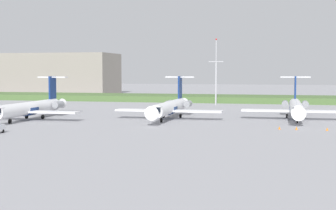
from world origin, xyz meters
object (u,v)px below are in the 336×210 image
regional_jet_second (170,107)px  safety_cone_rear_marker (327,129)px  regional_jet_third (296,107)px  safety_cone_mid_marker (297,128)px  safety_cone_front_marker (279,128)px  antenna_mast (216,77)px  regional_jet_nearest (30,108)px

regional_jet_second → safety_cone_rear_marker: (30.94, -14.60, -2.26)m
regional_jet_third → safety_cone_mid_marker: (-0.48, -19.77, -2.26)m
safety_cone_front_marker → safety_cone_mid_marker: size_ratio=1.00×
safety_cone_front_marker → antenna_mast: bearing=107.7°
safety_cone_front_marker → safety_cone_rear_marker: bearing=0.2°
regional_jet_third → safety_cone_mid_marker: bearing=-91.4°
regional_jet_second → regional_jet_third: 26.86m
safety_cone_front_marker → safety_cone_rear_marker: 8.00m
safety_cone_mid_marker → safety_cone_rear_marker: size_ratio=1.00×
regional_jet_third → regional_jet_second: bearing=-168.6°
regional_jet_second → safety_cone_front_marker: (22.94, -14.64, -2.26)m
safety_cone_front_marker → safety_cone_mid_marker: 2.92m
safety_cone_mid_marker → safety_cone_rear_marker: same height
safety_cone_rear_marker → regional_jet_third: bearing=103.0°
safety_cone_front_marker → safety_cone_mid_marker: same height
regional_jet_nearest → regional_jet_third: (54.50, 14.04, 0.00)m
safety_cone_rear_marker → safety_cone_mid_marker: bearing=178.7°
safety_cone_mid_marker → safety_cone_front_marker: bearing=-177.1°
regional_jet_second → safety_cone_rear_marker: regional_jet_second is taller
regional_jet_nearest → safety_cone_mid_marker: 54.37m
antenna_mast → safety_cone_front_marker: (18.95, -59.37, -8.03)m
regional_jet_second → antenna_mast: size_ratio=1.56×
regional_jet_nearest → safety_cone_rear_marker: size_ratio=56.36×
safety_cone_front_marker → safety_cone_rear_marker: size_ratio=1.00×
antenna_mast → safety_cone_front_marker: 62.84m
safety_cone_mid_marker → regional_jet_second: bearing=150.7°
regional_jet_third → safety_cone_rear_marker: bearing=-77.0°
regional_jet_nearest → safety_cone_front_marker: (51.11, -5.88, -2.26)m
safety_cone_mid_marker → antenna_mast: bearing=110.3°
regional_jet_second → safety_cone_front_marker: size_ratio=56.36×
safety_cone_front_marker → safety_cone_rear_marker: (8.00, 0.03, 0.00)m
regional_jet_third → safety_cone_front_marker: regional_jet_third is taller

